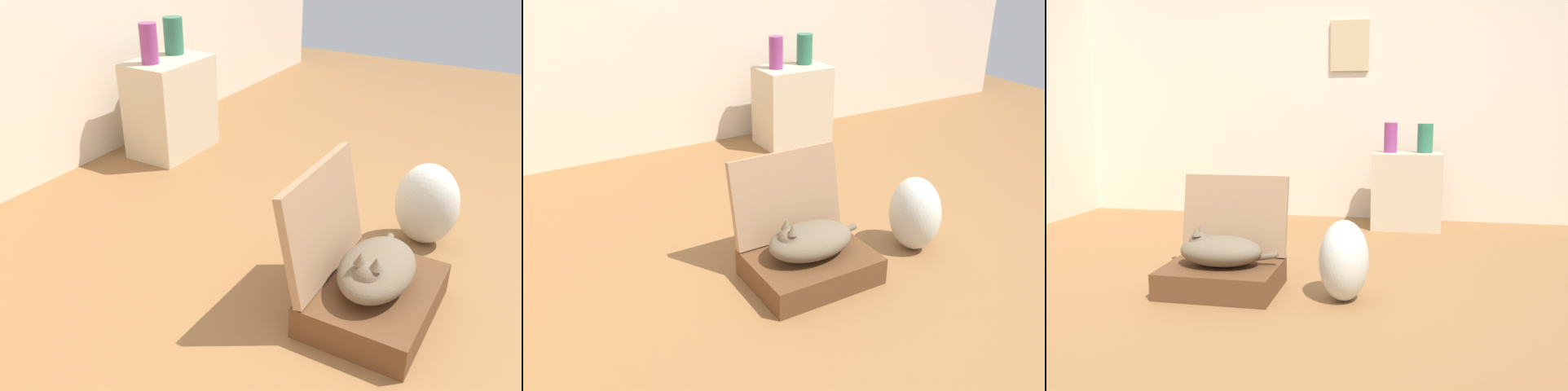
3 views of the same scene
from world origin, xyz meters
TOP-DOWN VIEW (x-y plane):
  - ground_plane at (0.00, 0.00)m, footprint 7.68×7.68m
  - suitcase_base at (-0.34, 0.08)m, footprint 0.60×0.45m
  - suitcase_lid at (-0.34, 0.32)m, footprint 0.60×0.13m
  - cat at (-0.35, 0.08)m, footprint 0.52×0.28m
  - plastic_bag_white at (0.31, 0.07)m, footprint 0.25×0.30m
  - side_table at (0.60, 1.85)m, footprint 0.55×0.36m
  - vase_tall at (0.46, 1.87)m, footprint 0.11×0.11m
  - vase_short at (0.74, 1.90)m, footprint 0.12×0.12m

SIDE VIEW (x-z plane):
  - ground_plane at x=0.00m, z-range 0.00..0.00m
  - suitcase_base at x=-0.34m, z-range 0.00..0.14m
  - plastic_bag_white at x=0.31m, z-range 0.00..0.41m
  - cat at x=-0.35m, z-range 0.12..0.33m
  - side_table at x=0.60m, z-range 0.00..0.62m
  - suitcase_lid at x=-0.34m, z-range 0.14..0.59m
  - vase_short at x=0.74m, z-range 0.62..0.85m
  - vase_tall at x=0.46m, z-range 0.62..0.86m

